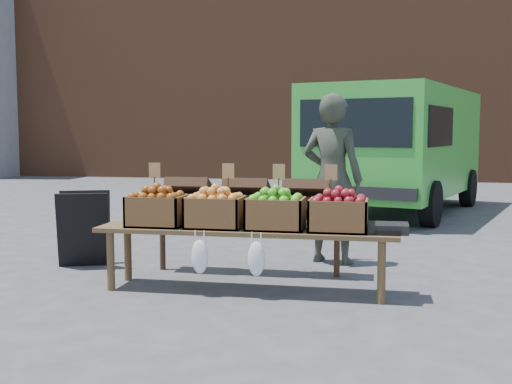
% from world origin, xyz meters
% --- Properties ---
extents(ground, '(80.00, 80.00, 0.00)m').
position_xyz_m(ground, '(0.00, 0.00, 0.00)').
color(ground, '#464648').
extents(brick_building, '(24.00, 4.00, 10.00)m').
position_xyz_m(brick_building, '(0.00, 15.00, 5.00)').
color(brick_building, brown).
rests_on(brick_building, ground).
extents(delivery_van, '(3.53, 5.24, 2.15)m').
position_xyz_m(delivery_van, '(1.61, 5.95, 1.08)').
color(delivery_van, green).
rests_on(delivery_van, ground).
extents(vendor, '(0.77, 0.61, 1.84)m').
position_xyz_m(vendor, '(0.81, 1.34, 0.92)').
color(vendor, '#32392C').
rests_on(vendor, ground).
extents(chalkboard_sign, '(0.60, 0.46, 0.81)m').
position_xyz_m(chalkboard_sign, '(-1.76, 0.66, 0.40)').
color(chalkboard_sign, black).
rests_on(chalkboard_sign, ground).
extents(back_table, '(2.10, 0.44, 1.04)m').
position_xyz_m(back_table, '(0.02, 0.65, 0.52)').
color(back_table, '#372417').
rests_on(back_table, ground).
extents(display_bench, '(2.70, 0.56, 0.57)m').
position_xyz_m(display_bench, '(0.15, -0.07, 0.28)').
color(display_bench, brown).
rests_on(display_bench, ground).
extents(crate_golden_apples, '(0.50, 0.40, 0.28)m').
position_xyz_m(crate_golden_apples, '(-0.68, -0.07, 0.71)').
color(crate_golden_apples, '#8F4018').
rests_on(crate_golden_apples, display_bench).
extents(crate_russet_pears, '(0.50, 0.40, 0.28)m').
position_xyz_m(crate_russet_pears, '(-0.13, -0.07, 0.71)').
color(crate_russet_pears, gold).
rests_on(crate_russet_pears, display_bench).
extents(crate_red_apples, '(0.50, 0.40, 0.28)m').
position_xyz_m(crate_red_apples, '(0.42, -0.07, 0.71)').
color(crate_red_apples, '#30850E').
rests_on(crate_red_apples, display_bench).
extents(crate_green_apples, '(0.50, 0.40, 0.28)m').
position_xyz_m(crate_green_apples, '(0.97, -0.07, 0.71)').
color(crate_green_apples, maroon).
rests_on(crate_green_apples, display_bench).
extents(weighing_scale, '(0.34, 0.30, 0.08)m').
position_xyz_m(weighing_scale, '(1.40, -0.07, 0.61)').
color(weighing_scale, black).
rests_on(weighing_scale, display_bench).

